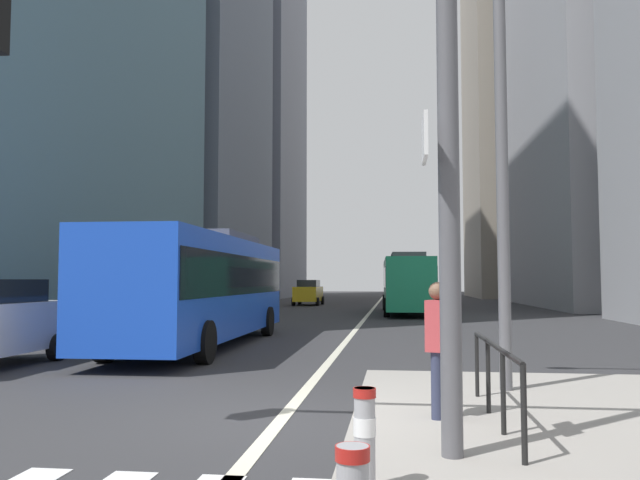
% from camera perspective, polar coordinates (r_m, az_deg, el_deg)
% --- Properties ---
extents(ground_plane, '(160.00, 160.00, 0.00)m').
position_cam_1_polar(ground_plane, '(28.64, 3.79, -7.51)').
color(ground_plane, '#303033').
extents(lane_centre_line, '(0.20, 80.00, 0.01)m').
position_cam_1_polar(lane_centre_line, '(38.61, 4.62, -6.50)').
color(lane_centre_line, beige).
rests_on(lane_centre_line, ground).
extents(office_tower_left_mid, '(11.03, 18.80, 47.57)m').
position_cam_1_polar(office_tower_left_mid, '(58.03, -11.86, 18.54)').
color(office_tower_left_mid, slate).
rests_on(office_tower_left_mid, ground).
extents(office_tower_left_far, '(11.59, 18.93, 51.43)m').
position_cam_1_polar(office_tower_left_far, '(78.36, -6.55, 14.03)').
color(office_tower_left_far, slate).
rests_on(office_tower_left_far, ground).
extents(office_tower_right_far, '(13.76, 16.41, 40.82)m').
position_cam_1_polar(office_tower_right_far, '(77.01, 18.60, 10.41)').
color(office_tower_right_far, gray).
rests_on(office_tower_right_far, ground).
extents(city_bus_blue_oncoming, '(2.78, 11.56, 3.40)m').
position_cam_1_polar(city_bus_blue_oncoming, '(18.66, -10.59, -3.87)').
color(city_bus_blue_oncoming, blue).
rests_on(city_bus_blue_oncoming, ground).
extents(city_bus_red_receding, '(2.95, 11.73, 3.40)m').
position_cam_1_polar(city_bus_red_receding, '(36.70, 7.85, -3.77)').
color(city_bus_red_receding, '#198456').
rests_on(city_bus_red_receding, ground).
extents(car_oncoming_mid, '(2.06, 4.43, 1.94)m').
position_cam_1_polar(car_oncoming_mid, '(48.70, -1.06, -4.77)').
color(car_oncoming_mid, gold).
rests_on(car_oncoming_mid, ground).
extents(car_receding_near, '(2.07, 4.12, 1.94)m').
position_cam_1_polar(car_receding_near, '(52.15, 9.07, -4.65)').
color(car_receding_near, maroon).
rests_on(car_receding_near, ground).
extents(traffic_signal_gantry, '(5.48, 0.65, 6.00)m').
position_cam_1_polar(traffic_signal_gantry, '(6.98, -3.84, 14.34)').
color(traffic_signal_gantry, '#515156').
rests_on(traffic_signal_gantry, median_island).
extents(street_lamp_post, '(5.50, 0.32, 8.00)m').
position_cam_1_polar(street_lamp_post, '(11.20, 16.07, 13.96)').
color(street_lamp_post, '#56565B').
rests_on(street_lamp_post, median_island).
extents(bollard_left, '(0.20, 0.20, 0.85)m').
position_cam_1_polar(bollard_left, '(5.58, 4.08, -17.07)').
color(bollard_left, '#99999E').
rests_on(bollard_left, median_island).
extents(pedestrian_railing, '(0.06, 3.63, 0.98)m').
position_cam_1_polar(pedestrian_railing, '(8.28, 15.60, -10.93)').
color(pedestrian_railing, black).
rests_on(pedestrian_railing, median_island).
extents(pedestrian_waiting, '(0.36, 0.44, 1.75)m').
position_cam_1_polar(pedestrian_waiting, '(8.36, 10.69, -9.07)').
color(pedestrian_waiting, '#2D334C').
rests_on(pedestrian_waiting, median_island).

